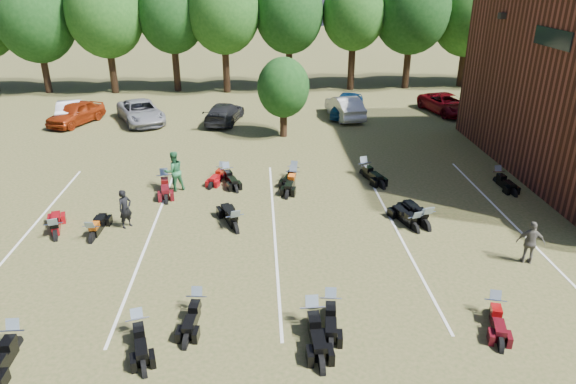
{
  "coord_description": "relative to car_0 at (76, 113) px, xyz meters",
  "views": [
    {
      "loc": [
        -3.5,
        -15.67,
        9.91
      ],
      "look_at": [
        -2.37,
        4.0,
        1.2
      ],
      "focal_mm": 32.0,
      "sensor_mm": 36.0,
      "label": 1
    }
  ],
  "objects": [
    {
      "name": "car_1",
      "position": [
        -0.71,
        1.15,
        -0.05
      ],
      "size": [
        2.33,
        4.51,
        1.42
      ],
      "primitive_type": "imported",
      "rotation": [
        0.0,
        0.0,
        3.34
      ],
      "color": "silver",
      "rests_on": "ground"
    },
    {
      "name": "motorcycle_13",
      "position": [
        19.19,
        -16.36,
        -0.75
      ],
      "size": [
        1.34,
        2.64,
        1.41
      ],
      "primitive_type": null,
      "rotation": [
        0.0,
        0.0,
        3.37
      ],
      "color": "black",
      "rests_on": "ground"
    },
    {
      "name": "motorcycle_16",
      "position": [
        10.74,
        -10.61,
        -0.75
      ],
      "size": [
        1.37,
        2.33,
        1.24
      ],
      "primitive_type": null,
      "rotation": [
        0.0,
        0.0,
        0.32
      ],
      "color": "black",
      "rests_on": "ground"
    },
    {
      "name": "motorcycle_4",
      "position": [
        14.5,
        -21.81,
        -0.75
      ],
      "size": [
        0.95,
        2.26,
        1.22
      ],
      "primitive_type": null,
      "rotation": [
        0.0,
        0.0,
        -0.12
      ],
      "color": "black",
      "rests_on": "ground"
    },
    {
      "name": "person_black",
      "position": [
        6.89,
        -15.54,
        0.07
      ],
      "size": [
        0.69,
        0.71,
        1.64
      ],
      "primitive_type": "imported",
      "rotation": [
        0.0,
        0.0,
        0.84
      ],
      "color": "black",
      "rests_on": "ground"
    },
    {
      "name": "motorcycle_11",
      "position": [
        18.67,
        -16.55,
        -0.75
      ],
      "size": [
        1.35,
        2.37,
        1.26
      ],
      "primitive_type": null,
      "rotation": [
        0.0,
        0.0,
        3.44
      ],
      "color": "black",
      "rests_on": "ground"
    },
    {
      "name": "person_green",
      "position": [
        8.33,
        -11.81,
        0.23
      ],
      "size": [
        1.19,
        1.11,
        1.96
      ],
      "primitive_type": "imported",
      "rotation": [
        0.0,
        0.0,
        3.63
      ],
      "color": "#296E3F",
      "rests_on": "ground"
    },
    {
      "name": "motorcycle_3",
      "position": [
        13.88,
        -22.34,
        -0.75
      ],
      "size": [
        0.89,
        2.49,
        1.37
      ],
      "primitive_type": null,
      "rotation": [
        0.0,
        0.0,
        0.04
      ],
      "color": "black",
      "rests_on": "ground"
    },
    {
      "name": "car_0",
      "position": [
        0.0,
        0.0,
        0.0
      ],
      "size": [
        3.43,
        4.77,
        1.51
      ],
      "primitive_type": "imported",
      "rotation": [
        0.0,
        0.0,
        -0.42
      ],
      "color": "maroon",
      "rests_on": "ground"
    },
    {
      "name": "motorcycle_12",
      "position": [
        19.1,
        -16.22,
        -0.75
      ],
      "size": [
        1.29,
        2.37,
        1.26
      ],
      "primitive_type": null,
      "rotation": [
        0.0,
        0.0,
        3.41
      ],
      "color": "black",
      "rests_on": "ground"
    },
    {
      "name": "car_4",
      "position": [
        18.77,
        1.09,
        0.03
      ],
      "size": [
        3.31,
        4.99,
        1.58
      ],
      "primitive_type": "imported",
      "rotation": [
        0.0,
        0.0,
        -0.34
      ],
      "color": "navy",
      "rests_on": "ground"
    },
    {
      "name": "motorcycle_6",
      "position": [
        19.52,
        -22.17,
        -0.75
      ],
      "size": [
        1.21,
        2.2,
        1.17
      ],
      "primitive_type": null,
      "rotation": [
        0.0,
        0.0,
        -0.28
      ],
      "color": "#450911",
      "rests_on": "ground"
    },
    {
      "name": "motorcycle_19",
      "position": [
        17.77,
        -10.43,
        -0.75
      ],
      "size": [
        1.48,
        2.54,
        1.35
      ],
      "primitive_type": null,
      "rotation": [
        0.0,
        0.0,
        0.31
      ],
      "color": "black",
      "rests_on": "ground"
    },
    {
      "name": "motorcycle_8",
      "position": [
        5.78,
        -16.62,
        -0.75
      ],
      "size": [
        0.79,
        2.21,
        1.22
      ],
      "primitive_type": null,
      "rotation": [
        0.0,
        0.0,
        3.1
      ],
      "color": "black",
      "rests_on": "ground"
    },
    {
      "name": "car_6",
      "position": [
        26.11,
        1.33,
        -0.07
      ],
      "size": [
        3.47,
        5.36,
        1.37
      ],
      "primitive_type": "imported",
      "rotation": [
        0.0,
        0.0,
        0.26
      ],
      "color": "#62050D",
      "rests_on": "ground"
    },
    {
      "name": "parking_lines",
      "position": [
        12.95,
        -16.08,
        -0.75
      ],
      "size": [
        20.1,
        14.0,
        0.01
      ],
      "color": "silver",
      "rests_on": "ground"
    },
    {
      "name": "motorcycle_15",
      "position": [
        10.48,
        -10.29,
        -0.75
      ],
      "size": [
        1.24,
        2.12,
        1.13
      ],
      "primitive_type": null,
      "rotation": [
        0.0,
        0.0,
        -0.32
      ],
      "color": "#980B10",
      "rests_on": "ground"
    },
    {
      "name": "ground",
      "position": [
        15.95,
        -19.08,
        -0.75
      ],
      "size": [
        160.0,
        160.0,
        0.0
      ],
      "primitive_type": "plane",
      "color": "brown",
      "rests_on": "ground"
    },
    {
      "name": "motorcycle_0",
      "position": [
        5.44,
        -22.85,
        -0.75
      ],
      "size": [
        0.76,
        2.29,
        1.27
      ],
      "primitive_type": null,
      "rotation": [
        0.0,
        0.0,
        0.01
      ],
      "color": "black",
      "rests_on": "ground"
    },
    {
      "name": "motorcycle_20",
      "position": [
        24.22,
        -11.79,
        -0.75
      ],
      "size": [
        0.84,
        2.2,
        1.2
      ],
      "primitive_type": null,
      "rotation": [
        0.0,
        0.0,
        0.07
      ],
      "color": "black",
      "rests_on": "ground"
    },
    {
      "name": "tree_line",
      "position": [
        14.95,
        9.92,
        5.56
      ],
      "size": [
        56.0,
        6.0,
        9.79
      ],
      "color": "black",
      "rests_on": "ground"
    },
    {
      "name": "car_3",
      "position": [
        10.06,
        -0.22,
        -0.08
      ],
      "size": [
        2.86,
        4.97,
        1.35
      ],
      "primitive_type": "imported",
      "rotation": [
        0.0,
        0.0,
        2.92
      ],
      "color": "black",
      "rests_on": "ground"
    },
    {
      "name": "motorcycle_17",
      "position": [
        14.04,
        -11.33,
        -0.75
      ],
      "size": [
        1.23,
        2.42,
        1.29
      ],
      "primitive_type": null,
      "rotation": [
        0.0,
        0.0,
        -0.22
      ],
      "color": "black",
      "rests_on": "ground"
    },
    {
      "name": "motorcycle_18",
      "position": [
        14.12,
        -10.56,
        -0.75
      ],
      "size": [
        1.36,
        2.25,
        1.19
      ],
      "primitive_type": null,
      "rotation": [
        0.0,
        0.0,
        -0.34
      ],
      "color": "black",
      "rests_on": "ground"
    },
    {
      "name": "young_tree_midfield",
      "position": [
        13.95,
        -3.58,
        2.34
      ],
      "size": [
        3.2,
        3.2,
        4.7
      ],
      "color": "black",
      "rests_on": "ground"
    },
    {
      "name": "car_7",
      "position": [
        29.8,
        0.11,
        -0.12
      ],
      "size": [
        3.19,
        4.73,
        1.27
      ],
      "primitive_type": "imported",
      "rotation": [
        0.0,
        0.0,
        3.5
      ],
      "color": "#3D3E42",
      "rests_on": "ground"
    },
    {
      "name": "motorcycle_7",
      "position": [
        4.27,
        -16.36,
        -0.75
      ],
      "size": [
        1.36,
        2.4,
        1.28
      ],
      "primitive_type": null,
      "rotation": [
        0.0,
        0.0,
        3.44
      ],
      "color": "maroon",
      "rests_on": "ground"
    },
    {
      "name": "person_grey",
      "position": [
        22.07,
        -19.2,
        0.07
      ],
      "size": [
        1.04,
        0.68,
        1.65
      ],
      "primitive_type": "imported",
      "rotation": [
        0.0,
        0.0,
        2.83
      ],
      "color": "#58534B",
      "rests_on": "ground"
    },
    {
      "name": "car_5",
      "position": [
        18.49,
        0.48,
        0.02
      ],
      "size": [
        2.36,
        4.92,
        1.56
      ],
      "primitive_type": "imported",
      "rotation": [
        0.0,
        0.0,
        3.3
      ],
      "color": "#A7A7A2",
      "rests_on": "ground"
    },
    {
      "name": "car_2",
      "position": [
        4.32,
        0.16,
        -0.02
      ],
      "size": [
        4.42,
        5.84,
        1.47
      ],
      "primitive_type": "imported",
      "rotation": [
        0.0,
        0.0,
        0.43
      ],
      "color": "gray",
      "rests_on": "ground"
    },
    {
      "name": "motorcycle_14",
      "position": [
        7.78,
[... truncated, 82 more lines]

